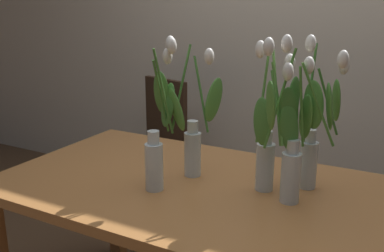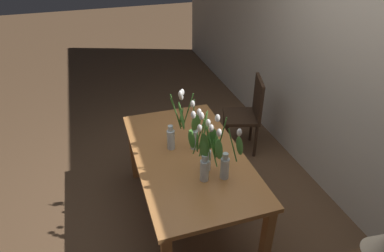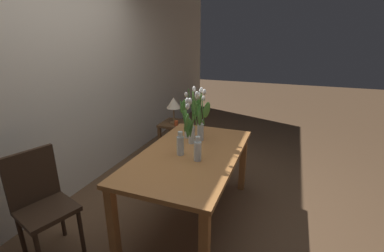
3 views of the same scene
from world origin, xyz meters
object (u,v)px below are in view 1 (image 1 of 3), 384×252
Objects in this scene: dining_table at (200,206)px; tulip_vase_1 at (314,141)px; tulip_vase_0 at (158,140)px; tulip_vase_2 at (296,144)px; tulip_vase_3 at (193,134)px; dining_chair at (155,139)px; tulip_vase_4 at (273,135)px.

tulip_vase_1 reaches higher than dining_table.
tulip_vase_0 is 0.50m from tulip_vase_2.
tulip_vase_3 reaches higher than dining_table.
tulip_vase_0 is (-0.13, -0.09, 0.28)m from dining_table.
tulip_vase_3 is at bearing 63.23° from tulip_vase_0.
dining_table is at bearing -49.00° from dining_chair.
tulip_vase_1 is 1.02× the size of tulip_vase_3.
tulip_vase_1 is 0.15m from tulip_vase_2.
tulip_vase_1 is at bearing 24.29° from dining_table.
tulip_vase_2 is (-0.03, -0.15, 0.03)m from tulip_vase_1.
dining_table is 1.72× the size of dining_chair.
dining_chair reaches higher than dining_table.
tulip_vase_2 is 0.09m from tulip_vase_4.
dining_chair is at bearing 130.43° from tulip_vase_3.
tulip_vase_0 is 0.42m from tulip_vase_4.
tulip_vase_0 is at bearing -166.94° from tulip_vase_2.
tulip_vase_1 is 0.62× the size of dining_chair.
tulip_vase_4 reaches higher than dining_chair.
dining_table is 0.41m from tulip_vase_4.
tulip_vase_1 is (0.51, 0.26, 0.00)m from tulip_vase_0.
tulip_vase_4 is at bearing 10.84° from dining_table.
tulip_vase_4 is (0.33, -0.00, 0.04)m from tulip_vase_3.
tulip_vase_1 is 0.17m from tulip_vase_4.
tulip_vase_0 is at bearing -153.14° from tulip_vase_1.
dining_table is 1.32m from dining_chair.
tulip_vase_2 is (0.49, 0.11, 0.03)m from tulip_vase_0.
dining_chair is at bearing 140.07° from tulip_vase_4.
tulip_vase_0 is 0.98× the size of tulip_vase_2.
tulip_vase_0 is 0.99× the size of tulip_vase_3.
tulip_vase_0 is 1.37m from dining_chair.
tulip_vase_4 is (-0.09, 0.03, 0.01)m from tulip_vase_2.
tulip_vase_3 is (-0.41, 0.03, -0.03)m from tulip_vase_2.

